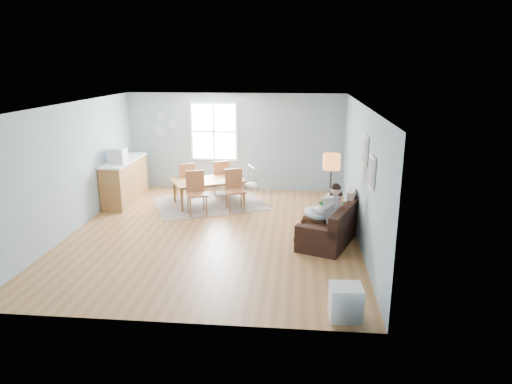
# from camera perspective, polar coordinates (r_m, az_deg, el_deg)

# --- Properties ---
(room) EXTENTS (8.40, 9.40, 3.90)m
(room) POSITION_cam_1_polar(r_m,az_deg,el_deg) (9.21, -5.65, 9.12)
(room) COLOR #986335
(window) EXTENTS (1.32, 0.08, 1.62)m
(window) POSITION_cam_1_polar(r_m,az_deg,el_deg) (12.80, -5.28, 7.54)
(window) COLOR white
(window) RESTS_ON room
(pictures) EXTENTS (0.05, 1.34, 0.74)m
(pictures) POSITION_cam_1_polar(r_m,az_deg,el_deg) (8.19, 13.86, 3.84)
(pictures) COLOR white
(pictures) RESTS_ON room
(wall_plates) EXTENTS (0.67, 0.02, 0.66)m
(wall_plates) POSITION_cam_1_polar(r_m,az_deg,el_deg) (13.11, -11.40, 8.29)
(wall_plates) COLOR #94A7B2
(wall_plates) RESTS_ON room
(sofa) EXTENTS (1.48, 2.11, 0.78)m
(sofa) POSITION_cam_1_polar(r_m,az_deg,el_deg) (9.42, 9.69, -4.31)
(sofa) COLOR black
(sofa) RESTS_ON room
(green_throw) EXTENTS (1.12, 1.04, 0.04)m
(green_throw) POSITION_cam_1_polar(r_m,az_deg,el_deg) (9.96, 10.45, -1.88)
(green_throw) COLOR #135318
(green_throw) RESTS_ON sofa
(beige_pillow) EXTENTS (0.24, 0.49, 0.47)m
(beige_pillow) POSITION_cam_1_polar(r_m,az_deg,el_deg) (9.70, 11.84, -1.11)
(beige_pillow) COLOR beige
(beige_pillow) RESTS_ON sofa
(father) EXTENTS (0.94, 0.57, 1.26)m
(father) POSITION_cam_1_polar(r_m,az_deg,el_deg) (9.08, 8.53, -2.40)
(father) COLOR #98989B
(father) RESTS_ON sofa
(nursing_pillow) EXTENTS (0.67, 0.66, 0.21)m
(nursing_pillow) POSITION_cam_1_polar(r_m,az_deg,el_deg) (9.14, 7.65, -2.65)
(nursing_pillow) COLOR #C4E3F5
(nursing_pillow) RESTS_ON father
(infant) EXTENTS (0.19, 0.34, 0.13)m
(infant) POSITION_cam_1_polar(r_m,az_deg,el_deg) (9.15, 7.73, -2.15)
(infant) COLOR silver
(infant) RESTS_ON nursing_pillow
(toddler) EXTENTS (0.53, 0.36, 0.78)m
(toddler) POSITION_cam_1_polar(r_m,az_deg,el_deg) (9.49, 9.72, -1.70)
(toddler) COLOR silver
(toddler) RESTS_ON sofa
(floor_lamp) EXTENTS (0.35, 0.35, 1.73)m
(floor_lamp) POSITION_cam_1_polar(r_m,az_deg,el_deg) (9.31, 9.39, 2.88)
(floor_lamp) COLOR black
(floor_lamp) RESTS_ON room
(storage_cube) EXTENTS (0.47, 0.42, 0.49)m
(storage_cube) POSITION_cam_1_polar(r_m,az_deg,el_deg) (6.71, 11.05, -13.36)
(storage_cube) COLOR white
(storage_cube) RESTS_ON room
(rug) EXTENTS (3.24, 2.93, 0.01)m
(rug) POSITION_cam_1_polar(r_m,az_deg,el_deg) (11.77, -5.81, -1.43)
(rug) COLOR gray
(rug) RESTS_ON room
(dining_table) EXTENTS (2.04, 1.71, 0.63)m
(dining_table) POSITION_cam_1_polar(r_m,az_deg,el_deg) (11.69, -5.85, 0.01)
(dining_table) COLOR olive
(dining_table) RESTS_ON rug
(chair_sw) EXTENTS (0.60, 0.60, 1.03)m
(chair_sw) POSITION_cam_1_polar(r_m,az_deg,el_deg) (10.91, -7.51, 0.33)
(chair_sw) COLOR brown
(chair_sw) RESTS_ON rug
(chair_se) EXTENTS (0.58, 0.58, 1.00)m
(chair_se) POSITION_cam_1_polar(r_m,az_deg,el_deg) (11.13, -2.69, 0.66)
(chair_se) COLOR brown
(chair_se) RESTS_ON rug
(chair_nw) EXTENTS (0.60, 0.60, 0.96)m
(chair_nw) POSITION_cam_1_polar(r_m,az_deg,el_deg) (12.15, -8.73, 1.68)
(chair_nw) COLOR brown
(chair_nw) RESTS_ON rug
(chair_ne) EXTENTS (0.57, 0.57, 0.97)m
(chair_ne) POSITION_cam_1_polar(r_m,az_deg,el_deg) (12.35, -4.45, 2.08)
(chair_ne) COLOR brown
(chair_ne) RESTS_ON rug
(counter) EXTENTS (0.59, 1.98, 1.11)m
(counter) POSITION_cam_1_polar(r_m,az_deg,el_deg) (12.26, -16.06, 1.41)
(counter) COLOR olive
(counter) RESTS_ON room
(monitor) EXTENTS (0.38, 0.36, 0.36)m
(monitor) POSITION_cam_1_polar(r_m,az_deg,el_deg) (11.76, -16.92, 4.37)
(monitor) COLOR silver
(monitor) RESTS_ON counter
(baby_swing) EXTENTS (1.18, 1.19, 0.93)m
(baby_swing) POSITION_cam_1_polar(r_m,az_deg,el_deg) (11.83, -0.56, 0.80)
(baby_swing) COLOR silver
(baby_swing) RESTS_ON room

